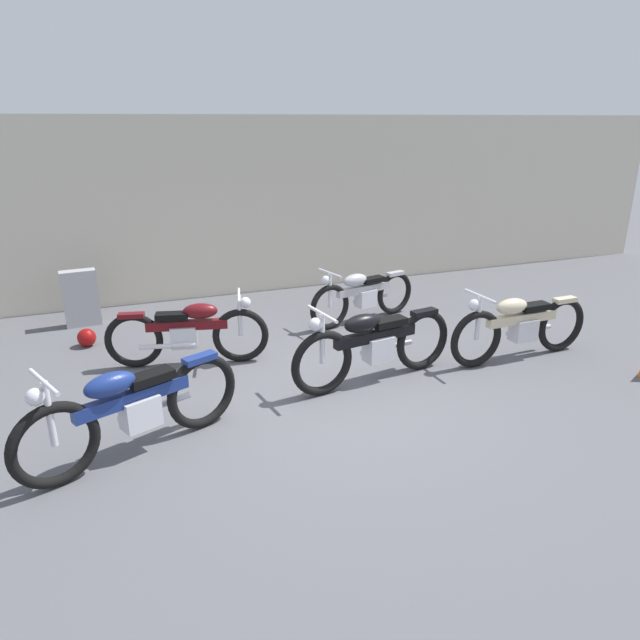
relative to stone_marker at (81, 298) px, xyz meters
The scene contains 9 objects.
ground_plane 4.50m from the stone_marker, 52.19° to the right, with size 40.00×40.00×0.00m, color #56565B.
building_wall 3.10m from the stone_marker, 18.95° to the left, with size 18.00×0.30×3.04m, color beige.
stone_marker is the anchor object (origin of this frame).
helmet 0.99m from the stone_marker, 86.91° to the right, with size 0.25×0.25×0.25m, color maroon.
motorcycle_maroon 2.44m from the stone_marker, 57.85° to the right, with size 2.00×0.70×0.91m.
motorcycle_silver 4.25m from the stone_marker, 18.44° to the right, with size 1.92×0.70×0.88m.
motorcycle_cream 6.30m from the stone_marker, 32.59° to the right, with size 2.13×0.59×0.95m.
motorcycle_black 4.66m from the stone_marker, 45.82° to the right, with size 2.19×0.67×0.99m.
motorcycle_blue 4.01m from the stone_marker, 82.79° to the right, with size 2.08×1.05×0.99m.
Camera 1 is at (-2.28, -5.37, 2.97)m, focal length 31.98 mm.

